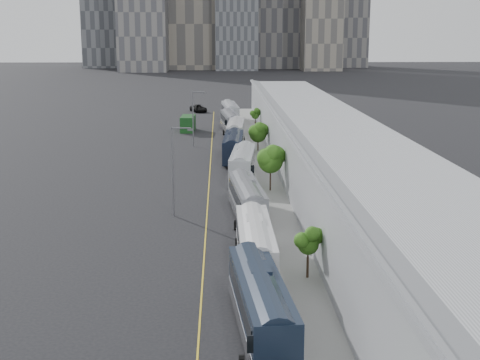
{
  "coord_description": "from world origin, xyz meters",
  "views": [
    {
      "loc": [
        -0.2,
        -15.05,
        17.26
      ],
      "look_at": [
        1.78,
        49.73,
        3.0
      ],
      "focal_mm": 50.0,
      "sensor_mm": 36.0,
      "label": 1
    }
  ],
  "objects_px": {
    "shipping_container": "(188,124)",
    "suv": "(198,108)",
    "bus_2": "(255,249)",
    "bus_7": "(230,123)",
    "bus_3": "(247,202)",
    "street_lamp_far": "(194,115)",
    "street_lamp_near": "(175,165)",
    "bus_8": "(230,114)",
    "bus_1": "(261,309)",
    "bus_6": "(236,133)",
    "bus_5": "(233,149)",
    "bus_4": "(243,166)"
  },
  "relations": [
    {
      "from": "bus_6",
      "to": "shipping_container",
      "type": "distance_m",
      "value": 15.5
    },
    {
      "from": "street_lamp_far",
      "to": "bus_6",
      "type": "bearing_deg",
      "value": 27.91
    },
    {
      "from": "bus_1",
      "to": "street_lamp_near",
      "type": "height_order",
      "value": "street_lamp_near"
    },
    {
      "from": "bus_2",
      "to": "street_lamp_far",
      "type": "relative_size",
      "value": 1.45
    },
    {
      "from": "bus_8",
      "to": "street_lamp_far",
      "type": "bearing_deg",
      "value": -105.1
    },
    {
      "from": "street_lamp_far",
      "to": "bus_3",
      "type": "bearing_deg",
      "value": -81.06
    },
    {
      "from": "bus_3",
      "to": "bus_6",
      "type": "relative_size",
      "value": 0.98
    },
    {
      "from": "bus_2",
      "to": "street_lamp_far",
      "type": "bearing_deg",
      "value": 96.54
    },
    {
      "from": "bus_4",
      "to": "bus_8",
      "type": "bearing_deg",
      "value": 96.08
    },
    {
      "from": "bus_8",
      "to": "bus_1",
      "type": "bearing_deg",
      "value": -93.49
    },
    {
      "from": "bus_4",
      "to": "street_lamp_far",
      "type": "bearing_deg",
      "value": 110.79
    },
    {
      "from": "bus_5",
      "to": "bus_7",
      "type": "bearing_deg",
      "value": 93.12
    },
    {
      "from": "bus_3",
      "to": "shipping_container",
      "type": "bearing_deg",
      "value": 93.5
    },
    {
      "from": "bus_2",
      "to": "street_lamp_near",
      "type": "distance_m",
      "value": 16.89
    },
    {
      "from": "bus_2",
      "to": "bus_7",
      "type": "xyz_separation_m",
      "value": [
        -0.69,
        71.87,
        -0.03
      ]
    },
    {
      "from": "bus_7",
      "to": "street_lamp_near",
      "type": "height_order",
      "value": "street_lamp_near"
    },
    {
      "from": "bus_6",
      "to": "shipping_container",
      "type": "bearing_deg",
      "value": 125.94
    },
    {
      "from": "bus_7",
      "to": "shipping_container",
      "type": "height_order",
      "value": "bus_7"
    },
    {
      "from": "bus_4",
      "to": "street_lamp_near",
      "type": "height_order",
      "value": "street_lamp_near"
    },
    {
      "from": "bus_4",
      "to": "bus_5",
      "type": "height_order",
      "value": "bus_5"
    },
    {
      "from": "street_lamp_far",
      "to": "shipping_container",
      "type": "height_order",
      "value": "street_lamp_far"
    },
    {
      "from": "bus_3",
      "to": "bus_5",
      "type": "height_order",
      "value": "bus_5"
    },
    {
      "from": "bus_2",
      "to": "street_lamp_far",
      "type": "distance_m",
      "value": 56.23
    },
    {
      "from": "bus_4",
      "to": "bus_5",
      "type": "relative_size",
      "value": 1.0
    },
    {
      "from": "street_lamp_near",
      "to": "street_lamp_far",
      "type": "distance_m",
      "value": 40.72
    },
    {
      "from": "bus_3",
      "to": "suv",
      "type": "relative_size",
      "value": 2.1
    },
    {
      "from": "bus_8",
      "to": "suv",
      "type": "xyz_separation_m",
      "value": [
        -6.82,
        17.22,
        -0.82
      ]
    },
    {
      "from": "bus_6",
      "to": "street_lamp_far",
      "type": "relative_size",
      "value": 1.45
    },
    {
      "from": "shipping_container",
      "to": "suv",
      "type": "distance_m",
      "value": 30.27
    },
    {
      "from": "bus_7",
      "to": "street_lamp_far",
      "type": "relative_size",
      "value": 1.44
    },
    {
      "from": "bus_5",
      "to": "bus_7",
      "type": "height_order",
      "value": "bus_5"
    },
    {
      "from": "bus_2",
      "to": "bus_3",
      "type": "xyz_separation_m",
      "value": [
        -0.02,
        14.48,
        -0.05
      ]
    },
    {
      "from": "bus_5",
      "to": "street_lamp_near",
      "type": "xyz_separation_m",
      "value": [
        -6.17,
        -28.98,
        3.45
      ]
    },
    {
      "from": "bus_5",
      "to": "street_lamp_near",
      "type": "distance_m",
      "value": 29.83
    },
    {
      "from": "bus_5",
      "to": "suv",
      "type": "height_order",
      "value": "bus_5"
    },
    {
      "from": "bus_5",
      "to": "suv",
      "type": "relative_size",
      "value": 2.21
    },
    {
      "from": "bus_3",
      "to": "shipping_container",
      "type": "relative_size",
      "value": 2.03
    },
    {
      "from": "bus_5",
      "to": "street_lamp_far",
      "type": "bearing_deg",
      "value": 119.47
    },
    {
      "from": "bus_3",
      "to": "bus_5",
      "type": "distance_m",
      "value": 29.54
    },
    {
      "from": "shipping_container",
      "to": "suv",
      "type": "height_order",
      "value": "shipping_container"
    },
    {
      "from": "bus_5",
      "to": "bus_4",
      "type": "bearing_deg",
      "value": -82.91
    },
    {
      "from": "bus_3",
      "to": "bus_5",
      "type": "xyz_separation_m",
      "value": [
        -0.68,
        29.53,
        0.08
      ]
    },
    {
      "from": "bus_7",
      "to": "street_lamp_far",
      "type": "distance_m",
      "value": 17.49
    },
    {
      "from": "bus_3",
      "to": "bus_6",
      "type": "distance_m",
      "value": 44.71
    },
    {
      "from": "bus_4",
      "to": "street_lamp_near",
      "type": "xyz_separation_m",
      "value": [
        -7.03,
        -16.56,
        3.46
      ]
    },
    {
      "from": "bus_8",
      "to": "bus_7",
      "type": "bearing_deg",
      "value": -94.42
    },
    {
      "from": "street_lamp_far",
      "to": "suv",
      "type": "height_order",
      "value": "street_lamp_far"
    },
    {
      "from": "bus_1",
      "to": "bus_2",
      "type": "distance_m",
      "value": 11.13
    },
    {
      "from": "bus_8",
      "to": "bus_6",
      "type": "bearing_deg",
      "value": -92.55
    },
    {
      "from": "bus_1",
      "to": "bus_3",
      "type": "height_order",
      "value": "bus_1"
    }
  ]
}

